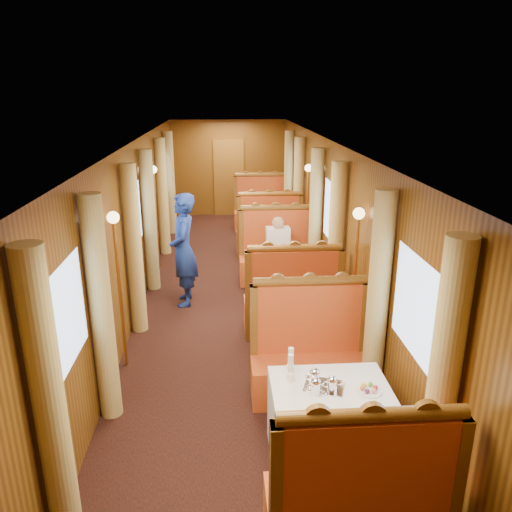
{
  "coord_description": "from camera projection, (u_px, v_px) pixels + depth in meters",
  "views": [
    {
      "loc": [
        -0.16,
        -7.27,
        3.25
      ],
      "look_at": [
        0.27,
        -0.74,
        1.05
      ],
      "focal_mm": 35.0,
      "sensor_mm": 36.0,
      "label": 1
    }
  ],
  "objects": [
    {
      "name": "wall_right",
      "position": [
        333.0,
        226.0,
        7.62
      ],
      "size": [
        0.01,
        12.0,
        2.5
      ],
      "primitive_type": null,
      "rotation": [
        1.57,
        0.0,
        -1.57
      ],
      "color": "brown",
      "rests_on": "floor"
    },
    {
      "name": "curtain_right_far_b",
      "position": [
        289.0,
        182.0,
        11.69
      ],
      "size": [
        0.22,
        0.22,
        2.35
      ],
      "primitive_type": "cylinder",
      "color": "tan",
      "rests_on": "floor"
    },
    {
      "name": "tea_tray",
      "position": [
        324.0,
        386.0,
        4.39
      ],
      "size": [
        0.41,
        0.36,
        0.01
      ],
      "primitive_type": "cube",
      "rotation": [
        0.0,
        0.0,
        -0.33
      ],
      "color": "silver",
      "rests_on": "table_near"
    },
    {
      "name": "curtain_left_far_b",
      "position": [
        170.0,
        183.0,
        11.51
      ],
      "size": [
        0.22,
        0.22,
        2.35
      ],
      "primitive_type": "cylinder",
      "color": "tan",
      "rests_on": "floor"
    },
    {
      "name": "banquette_far_aft",
      "position": [
        261.0,
        211.0,
        12.11
      ],
      "size": [
        1.3,
        0.55,
        1.34
      ],
      "color": "#A92512",
      "rests_on": "floor"
    },
    {
      "name": "banquette_mid_aft",
      "position": [
        276.0,
        257.0,
        8.8
      ],
      "size": [
        1.3,
        0.55,
        1.34
      ],
      "color": "#A92512",
      "rests_on": "floor"
    },
    {
      "name": "curtain_left_far_a",
      "position": [
        163.0,
        197.0,
        10.03
      ],
      "size": [
        0.22,
        0.22,
        2.35
      ],
      "primitive_type": "cylinder",
      "color": "tan",
      "rests_on": "floor"
    },
    {
      "name": "floor",
      "position": [
        236.0,
        304.0,
        7.92
      ],
      "size": [
        3.0,
        12.0,
        0.01
      ],
      "primitive_type": null,
      "color": "black",
      "rests_on": "ground"
    },
    {
      "name": "banquette_near_aft",
      "position": [
        310.0,
        359.0,
        5.49
      ],
      "size": [
        1.3,
        0.55,
        1.34
      ],
      "color": "#A92512",
      "rests_on": "floor"
    },
    {
      "name": "table_mid",
      "position": [
        283.0,
        281.0,
        7.85
      ],
      "size": [
        1.05,
        0.72,
        0.75
      ],
      "primitive_type": "cube",
      "color": "white",
      "rests_on": "floor"
    },
    {
      "name": "table_far",
      "position": [
        265.0,
        224.0,
        11.16
      ],
      "size": [
        1.05,
        0.72,
        0.75
      ],
      "primitive_type": "cube",
      "color": "white",
      "rests_on": "floor"
    },
    {
      "name": "curtain_right_near_a",
      "position": [
        442.0,
        392.0,
        3.59
      ],
      "size": [
        0.22,
        0.22,
        2.35
      ],
      "primitive_type": "cylinder",
      "color": "tan",
      "rests_on": "floor"
    },
    {
      "name": "steward",
      "position": [
        183.0,
        250.0,
        7.69
      ],
      "size": [
        0.46,
        0.67,
        1.77
      ],
      "primitive_type": "imported",
      "rotation": [
        0.0,
        0.0,
        -1.51
      ],
      "color": "navy",
      "rests_on": "floor"
    },
    {
      "name": "teapot_left",
      "position": [
        316.0,
        388.0,
        4.27
      ],
      "size": [
        0.18,
        0.15,
        0.12
      ],
      "primitive_type": null,
      "rotation": [
        0.0,
        0.0,
        0.31
      ],
      "color": "silver",
      "rests_on": "tea_tray"
    },
    {
      "name": "banquette_far_fwd",
      "position": [
        269.0,
        234.0,
        10.19
      ],
      "size": [
        1.3,
        0.55,
        1.34
      ],
      "color": "#A92512",
      "rests_on": "floor"
    },
    {
      "name": "doorway_far",
      "position": [
        229.0,
        178.0,
        13.25
      ],
      "size": [
        0.8,
        0.04,
        2.0
      ],
      "primitive_type": "cube",
      "color": "brown",
      "rests_on": "floor"
    },
    {
      "name": "curtain_left_near_a",
      "position": [
        50.0,
        408.0,
        3.41
      ],
      "size": [
        0.22,
        0.22,
        2.35
      ],
      "primitive_type": "cylinder",
      "color": "tan",
      "rests_on": "floor"
    },
    {
      "name": "window_left_mid",
      "position": [
        134.0,
        217.0,
        7.37
      ],
      "size": [
        0.01,
        1.2,
        0.9
      ],
      "primitive_type": null,
      "rotation": [
        1.57,
        0.0,
        1.57
      ],
      "color": "#91ADD3",
      "rests_on": "wall_left"
    },
    {
      "name": "curtain_right_near_b",
      "position": [
        377.0,
        304.0,
        5.06
      ],
      "size": [
        0.22,
        0.22,
        2.35
      ],
      "primitive_type": "cylinder",
      "color": "tan",
      "rests_on": "floor"
    },
    {
      "name": "window_right_mid",
      "position": [
        332.0,
        214.0,
        7.56
      ],
      "size": [
        0.01,
        1.2,
        0.9
      ],
      "primitive_type": null,
      "rotation": [
        1.57,
        0.0,
        -1.57
      ],
      "color": "#91ADD3",
      "rests_on": "wall_right"
    },
    {
      "name": "curtain_right_far_a",
      "position": [
        299.0,
        195.0,
        10.21
      ],
      "size": [
        0.22,
        0.22,
        2.35
      ],
      "primitive_type": "cylinder",
      "color": "tan",
      "rests_on": "floor"
    },
    {
      "name": "cup_outboard",
      "position": [
        291.0,
        364.0,
        4.57
      ],
      "size": [
        0.08,
        0.08,
        0.26
      ],
      "rotation": [
        0.0,
        0.0,
        0.35
      ],
      "color": "white",
      "rests_on": "table_near"
    },
    {
      "name": "cup_inboard",
      "position": [
        290.0,
        370.0,
        4.46
      ],
      "size": [
        0.08,
        0.08,
        0.26
      ],
      "rotation": [
        0.0,
        0.0,
        0.33
      ],
      "color": "white",
      "rests_on": "table_near"
    },
    {
      "name": "wall_left",
      "position": [
        134.0,
        230.0,
        7.43
      ],
      "size": [
        0.01,
        12.0,
        2.5
      ],
      "primitive_type": null,
      "rotation": [
        1.57,
        0.0,
        1.57
      ],
      "color": "brown",
      "rests_on": "floor"
    },
    {
      "name": "sconce_right_aft",
      "position": [
        308.0,
        195.0,
        9.23
      ],
      "size": [
        0.14,
        0.14,
        1.95
      ],
      "color": "#BF8C3F",
      "rests_on": "floor"
    },
    {
      "name": "table_near",
      "position": [
        328.0,
        421.0,
        4.54
      ],
      "size": [
        1.05,
        0.72,
        0.75
      ],
      "primitive_type": "cube",
      "color": "white",
      "rests_on": "floor"
    },
    {
      "name": "banquette_mid_fwd",
      "position": [
        292.0,
        304.0,
        6.88
      ],
      "size": [
        1.3,
        0.55,
        1.34
      ],
      "color": "#A92512",
      "rests_on": "floor"
    },
    {
      "name": "window_left_near",
      "position": [
        63.0,
        321.0,
        4.06
      ],
      "size": [
        0.01,
        1.2,
        0.9
      ],
      "primitive_type": null,
      "rotation": [
        1.57,
        0.0,
        1.57
      ],
      "color": "#91ADD3",
      "rests_on": "wall_left"
    },
    {
      "name": "rose_vase_far",
      "position": [
        266.0,
        199.0,
        11.01
      ],
      "size": [
        0.06,
        0.06,
        0.36
      ],
      "rotation": [
        0.0,
        0.0,
        -0.13
      ],
      "color": "silver",
      "rests_on": "table_far"
    },
    {
      "name": "window_right_far",
      "position": [
        298.0,
        176.0,
        10.87
      ],
      "size": [
        0.01,
        1.2,
        0.9
      ],
      "primitive_type": null,
      "rotation": [
        1.57,
        0.0,
        -1.57
      ],
      "color": "#91ADD3",
      "rests_on": "wall_right"
    },
    {
      "name": "sconce_left_aft",
      "position": [
        155.0,
        197.0,
        9.05
      ],
      "size": [
        0.14,
        0.14,
        1.95
      ],
      "color": "#BF8C3F",
      "rests_on": "floor"
    },
    {
      "name": "passenger",
      "position": [
        278.0,
        244.0,
        8.46
      ],
      "size": [
        0.4,
        0.44,
        0.76
      ],
      "color": "beige",
      "rests_on": "banquette_mid_aft"
    },
    {
      "name": "wall_far",
      "position": [
        229.0,
        168.0,
        13.2
      ],
      "size": [
        3.0,
        0.01,
        2.5
      ],
      "primitive_type": null,
      "rotation": [
        1.57,
        0.0,
        0.0
      ],
      "color": "brown",
      "rests_on": "floor"
    },
    {
      "name": "curtain_right_mid_a",
      "position": [
        336.0,
        247.0,
        6.9
      ],
      "size": [
        0.22,
        0.22,
        2.35
      ],
      "primitive_type": "cylinder",
      "color": "tan",
      "rests_on": "floor"
    },
    {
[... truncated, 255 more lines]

